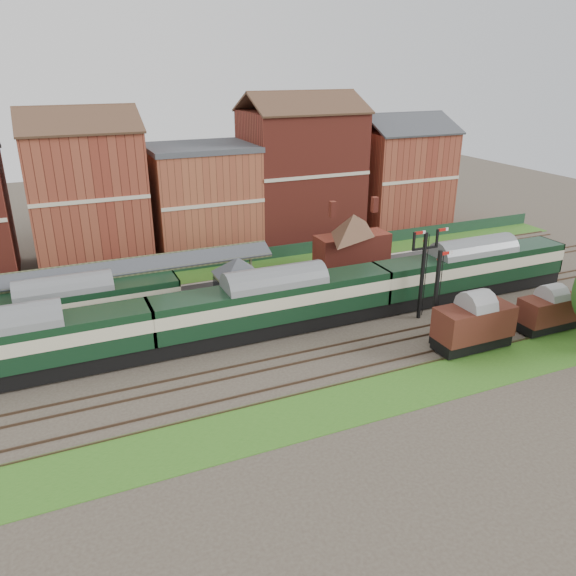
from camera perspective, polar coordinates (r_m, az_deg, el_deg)
name	(u,v)px	position (r m, az deg, el deg)	size (l,w,h in m)	color
ground	(285,330)	(48.44, -0.27, -4.30)	(160.00, 160.00, 0.00)	#473D33
grass_back	(228,271)	(62.27, -6.12, 1.71)	(90.00, 4.50, 0.06)	#2D6619
grass_front	(355,401)	(39.13, 6.86, -11.36)	(90.00, 5.00, 0.06)	#2D6619
fence	(222,260)	(63.84, -6.70, 2.88)	(90.00, 0.12, 1.50)	#193823
platform	(199,294)	(55.24, -9.08, -0.61)	(55.00, 3.40, 1.00)	#2D2D2D
signal_box	(239,288)	(48.95, -5.01, -0.01)	(5.40, 5.40, 6.00)	#617A57
brick_hut	(321,295)	(52.57, 3.33, -0.73)	(3.20, 2.64, 2.94)	maroon
station_building	(353,239)	(60.19, 6.57, 4.92)	(8.10, 8.10, 5.90)	maroon
canopy	(131,263)	(52.79, -15.63, 2.50)	(26.00, 3.89, 4.08)	#44492D
semaphore_bracket	(423,270)	(50.36, 13.57, 1.83)	(3.60, 0.25, 8.18)	black
semaphore_siding	(436,296)	(46.06, 14.80, -0.84)	(1.23, 0.25, 8.00)	black
town_backdrop	(201,193)	(68.63, -8.84, 9.54)	(69.00, 10.00, 16.00)	maroon
dmu_train	(275,302)	(46.95, -1.32, -1.47)	(62.11, 3.26, 4.77)	black
platform_railcar	(67,308)	(50.10, -21.54, -1.86)	(18.62, 2.93, 4.29)	black
goods_van_a	(474,324)	(46.91, 18.34, -3.48)	(6.30, 2.73, 3.82)	black
goods_van_b	(549,311)	(52.55, 25.00, -2.10)	(5.30, 2.30, 3.21)	black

